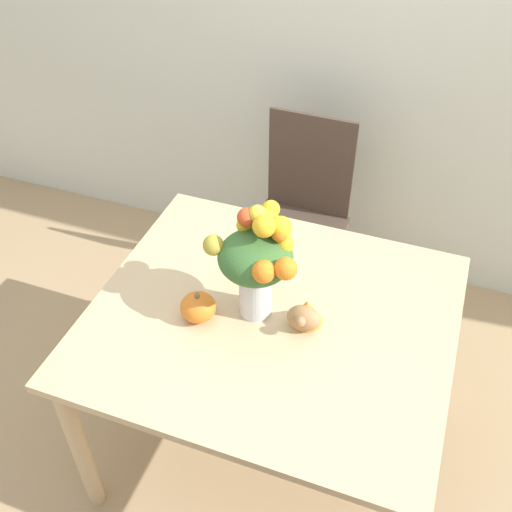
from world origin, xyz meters
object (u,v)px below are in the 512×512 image
pumpkin (198,307)px  dining_chair_near_window (300,218)px  turkey_figurine (305,314)px  flower_vase (258,260)px

pumpkin → dining_chair_near_window: (0.07, 0.94, -0.30)m
turkey_figurine → pumpkin: bearing=-164.7°
turkey_figurine → dining_chair_near_window: 0.94m
flower_vase → turkey_figurine: flower_vase is taller
flower_vase → turkey_figurine: (0.16, -0.01, -0.18)m
turkey_figurine → flower_vase: bearing=178.1°
turkey_figurine → dining_chair_near_window: dining_chair_near_window is taller
flower_vase → pumpkin: (-0.17, -0.10, -0.18)m
turkey_figurine → dining_chair_near_window: bearing=107.2°
turkey_figurine → dining_chair_near_window: (-0.26, 0.85, -0.30)m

